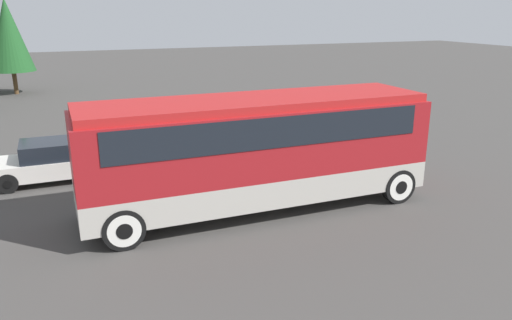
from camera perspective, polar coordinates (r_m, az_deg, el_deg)
The scene contains 5 objects.
ground_plane at distance 14.34m, azimuth 0.00°, elevation -5.46°, with size 120.00×120.00×0.00m, color #423F3D.
tour_bus at distance 13.76m, azimuth 0.37°, elevation 1.94°, with size 9.65×2.69×3.17m.
parked_car_near at distance 22.98m, azimuth 1.68°, elevation 5.03°, with size 4.68×1.88×1.45m.
parked_car_mid at distance 17.69m, azimuth -21.41°, elevation -0.01°, with size 4.16×1.78×1.33m.
tree_left at distance 36.82m, azimuth -26.43°, elevation 12.67°, with size 2.83×2.83×6.16m.
Camera 1 is at (-5.02, -12.27, 5.46)m, focal length 35.00 mm.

